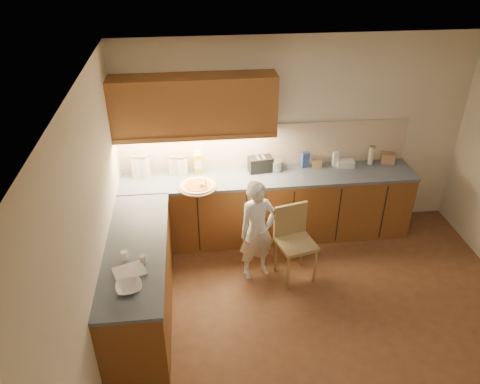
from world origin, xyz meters
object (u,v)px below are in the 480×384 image
Objects in this scene: pizza_on_board at (198,186)px; toaster at (260,164)px; child at (257,231)px; oil_jug at (198,163)px; wooden_chair at (294,237)px.

pizza_on_board is 0.89m from toaster.
child is 1.22m from oil_jug.
pizza_on_board is 0.51× the size of wooden_chair.
toaster reaches higher than pizza_on_board.
toaster is (0.16, 0.91, 0.38)m from child.
child is at bearing 162.04° from wooden_chair.
child is 1.38× the size of wooden_chair.
child reaches higher than toaster.
oil_jug is 0.98× the size of toaster.
child is 3.94× the size of toaster.
oil_jug is 0.80m from toaster.
pizza_on_board is 1.50× the size of oil_jug.
child is 0.44m from wooden_chair.
oil_jug is at bearing 170.66° from toaster.
child is at bearing -107.18° from toaster.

